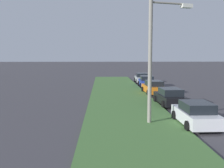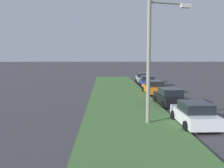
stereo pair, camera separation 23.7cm
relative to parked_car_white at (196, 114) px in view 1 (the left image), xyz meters
name	(u,v)px [view 1 (the left image)]	position (x,y,z in m)	size (l,w,h in m)	color
grass_median	(126,109)	(4.89, 3.80, -0.66)	(60.00, 6.00, 0.12)	#477238
parked_car_white	(196,114)	(0.00, 0.00, 0.00)	(4.32, 2.05, 1.47)	silver
parked_car_black	(170,97)	(6.62, -0.09, 0.00)	(4.37, 2.16, 1.47)	black
parked_car_orange	(154,87)	(13.34, 0.01, 0.00)	(4.39, 2.20, 1.47)	orange
parked_car_blue	(147,81)	(19.97, -0.31, 0.00)	(4.38, 2.18, 1.47)	#23389E
parked_car_silver	(142,78)	(25.26, -0.41, 0.00)	(4.37, 2.15, 1.47)	#B2B5BA
streetlight	(156,53)	(0.57, 2.38, 3.67)	(1.01, 2.82, 7.50)	gray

